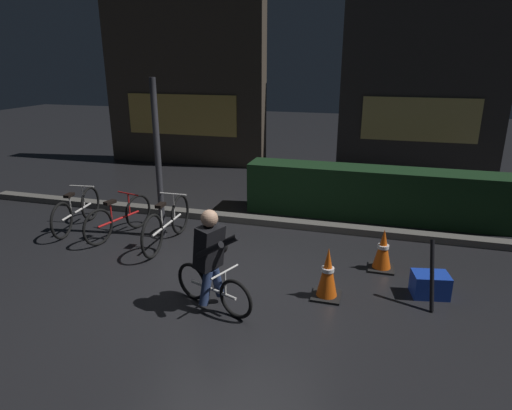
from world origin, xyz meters
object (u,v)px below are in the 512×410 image
traffic_cone_near (328,274)px  blue_crate (430,285)px  parked_bike_center_left (167,224)px  traffic_cone_far (383,250)px  parked_bike_leftmost (77,211)px  cyclist (212,259)px  closed_umbrella (432,275)px  street_post (158,161)px  parked_bike_left_mid (119,218)px

traffic_cone_near → blue_crate: (1.25, 0.40, -0.18)m
parked_bike_center_left → traffic_cone_far: 3.34m
parked_bike_center_left → blue_crate: 3.99m
parked_bike_leftmost → parked_bike_center_left: size_ratio=0.91×
parked_bike_leftmost → cyclist: cyclist is taller
traffic_cone_far → blue_crate: size_ratio=1.38×
traffic_cone_far → blue_crate: (0.60, -0.60, -0.14)m
parked_bike_leftmost → closed_umbrella: bearing=-107.2°
street_post → traffic_cone_far: size_ratio=4.27×
traffic_cone_near → traffic_cone_far: size_ratio=1.10×
parked_bike_left_mid → parked_bike_center_left: size_ratio=0.87×
parked_bike_center_left → traffic_cone_far: size_ratio=2.79×
parked_bike_leftmost → closed_umbrella: closed_umbrella is taller
parked_bike_leftmost → cyclist: (3.25, -1.78, 0.30)m
closed_umbrella → street_post: bearing=64.9°
traffic_cone_near → cyclist: bearing=-155.2°
blue_crate → street_post: bearing=167.9°
parked_bike_left_mid → traffic_cone_far: 4.29m
traffic_cone_far → traffic_cone_near: bearing=-123.1°
parked_bike_left_mid → parked_bike_center_left: parked_bike_center_left is taller
parked_bike_center_left → traffic_cone_far: (3.34, 0.03, -0.06)m
parked_bike_leftmost → blue_crate: parked_bike_leftmost is taller
street_post → parked_bike_center_left: (0.26, -0.32, -0.95)m
street_post → traffic_cone_near: 3.37m
parked_bike_left_mid → blue_crate: 4.94m
street_post → parked_bike_center_left: size_ratio=1.53×
parked_bike_center_left → traffic_cone_near: bearing=-111.4°
street_post → traffic_cone_far: street_post is taller
parked_bike_left_mid → cyclist: (2.34, -1.68, 0.31)m
street_post → cyclist: (1.65, -1.90, -0.67)m
parked_bike_center_left → cyclist: cyclist is taller
traffic_cone_near → traffic_cone_far: 1.20m
street_post → closed_umbrella: bearing=-15.4°
parked_bike_center_left → closed_umbrella: closed_umbrella is taller
parked_bike_leftmost → traffic_cone_near: 4.69m
closed_umbrella → blue_crate: bearing=-15.8°
parked_bike_leftmost → parked_bike_center_left: 1.87m
parked_bike_left_mid → traffic_cone_far: (4.29, -0.08, -0.03)m
blue_crate → traffic_cone_far: bearing=134.7°
traffic_cone_far → cyclist: bearing=-140.6°
parked_bike_leftmost → parked_bike_left_mid: 0.91m
parked_bike_center_left → traffic_cone_far: bearing=-91.0°
parked_bike_leftmost → traffic_cone_far: size_ratio=2.55×
parked_bike_center_left → blue_crate: bearing=-99.7°
parked_bike_leftmost → parked_bike_center_left: parked_bike_center_left is taller
cyclist → closed_umbrella: bearing=38.0°
traffic_cone_near → closed_umbrella: 1.23m
traffic_cone_near → street_post: bearing=156.2°
parked_bike_leftmost → traffic_cone_far: 5.20m
cyclist → traffic_cone_far: bearing=60.9°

